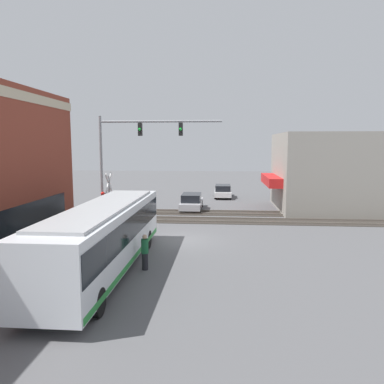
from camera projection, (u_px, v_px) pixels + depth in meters
The scene contains 11 objects.
ground_plane at pixel (181, 240), 22.85m from camera, with size 120.00×120.00×0.00m, color #565659.
shop_building at pixel (327, 172), 33.33m from camera, with size 9.50×9.92×6.79m.
city_bus at pixel (105, 235), 16.94m from camera, with size 12.47×2.59×3.10m.
traffic_signal_gantry at pixel (133, 146), 26.57m from camera, with size 0.42×8.77×7.81m.
crossing_signal at pixel (109, 194), 26.79m from camera, with size 1.41×1.18×3.81m.
rail_track_near at pixel (189, 220), 28.78m from camera, with size 2.60×60.00×0.15m.
rail_track_far at pixel (192, 212), 31.95m from camera, with size 2.60×60.00×0.15m.
parked_car_silver at pixel (192, 202), 33.35m from camera, with size 4.79×1.82×1.47m.
parked_car_white at pixel (223, 192), 41.20m from camera, with size 4.59×1.82×1.40m.
pedestrian_near_bus at pixel (145, 252), 17.31m from camera, with size 0.34×0.34×1.67m.
pedestrian_at_crossing at pixel (117, 214), 26.78m from camera, with size 0.34×0.34×1.74m.
Camera 1 is at (-22.17, -2.49, 5.78)m, focal length 35.00 mm.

